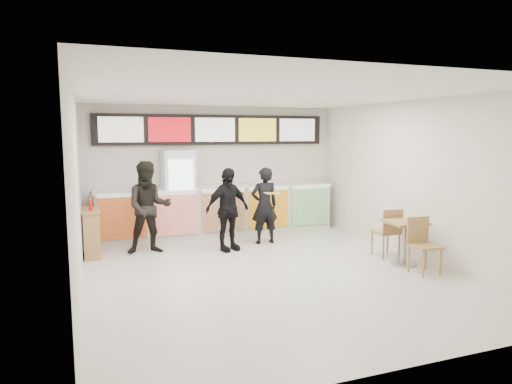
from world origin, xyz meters
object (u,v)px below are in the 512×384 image
customer_left (149,207)px  drinks_fridge (179,194)px  condiment_ledge (92,232)px  cafe_table (404,235)px  customer_mid (227,209)px  customer_main (264,206)px  service_counter (219,211)px

customer_left → drinks_fridge: bearing=57.0°
drinks_fridge → condiment_ledge: (-1.89, -0.96, -0.53)m
drinks_fridge → cafe_table: bearing=-46.1°
customer_left → cafe_table: size_ratio=1.12×
customer_left → customer_mid: customer_left is taller
customer_main → customer_left: customer_left is taller
drinks_fridge → condiment_ledge: drinks_fridge is taller
service_counter → customer_mid: (-0.23, -1.45, 0.27)m
customer_main → customer_mid: (-0.92, -0.32, 0.02)m
customer_main → condiment_ledge: size_ratio=1.50×
customer_left → cafe_table: customer_left is taller
service_counter → customer_main: (0.69, -1.13, 0.25)m
service_counter → customer_left: customer_left is taller
drinks_fridge → customer_main: (1.63, -1.15, -0.18)m
drinks_fridge → customer_main: 2.00m
customer_main → condiment_ledge: (-3.51, 0.19, -0.35)m
customer_left → condiment_ledge: 1.18m
customer_mid → service_counter: bearing=64.8°
customer_left → customer_mid: 1.55m
customer_left → cafe_table: 4.88m
drinks_fridge → customer_left: 1.37m
service_counter → customer_mid: 1.49m
customer_left → customer_mid: bearing=-10.3°
cafe_table → condiment_ledge: (-5.30, 2.58, -0.08)m
customer_left → customer_mid: size_ratio=1.09×
cafe_table → service_counter: bearing=128.0°
customer_main → customer_left: bearing=-0.3°
customer_left → condiment_ledge: (-1.08, 0.15, -0.44)m
drinks_fridge → cafe_table: size_ratio=1.22×
cafe_table → drinks_fridge: bearing=136.9°
drinks_fridge → customer_left: (-0.81, -1.11, -0.09)m
customer_main → condiment_ledge: bearing=-2.5°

